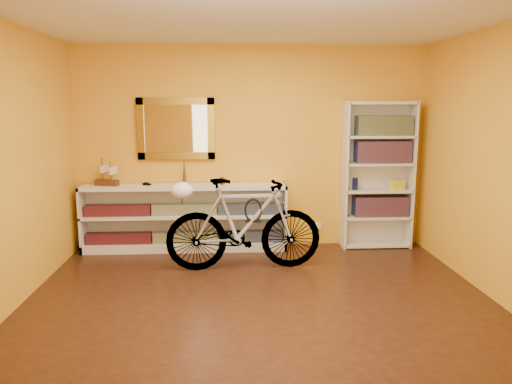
{
  "coord_description": "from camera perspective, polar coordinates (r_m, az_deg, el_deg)",
  "views": [
    {
      "loc": [
        -0.27,
        -4.33,
        1.85
      ],
      "look_at": [
        0.0,
        0.7,
        0.95
      ],
      "focal_mm": 34.3,
      "sensor_mm": 36.0,
      "label": 1
    }
  ],
  "objects": [
    {
      "name": "floor",
      "position": [
        4.72,
        0.47,
        -13.03
      ],
      "size": [
        4.5,
        4.0,
        0.01
      ],
      "primitive_type": "cube",
      "color": "black",
      "rests_on": "ground"
    },
    {
      "name": "ceiling",
      "position": [
        4.4,
        0.53,
        20.0
      ],
      "size": [
        4.5,
        4.0,
        0.01
      ],
      "primitive_type": "cube",
      "color": "silver",
      "rests_on": "ground"
    },
    {
      "name": "back_wall",
      "position": [
        6.36,
        -0.64,
        5.18
      ],
      "size": [
        4.5,
        0.01,
        2.6
      ],
      "primitive_type": "cube",
      "color": "orange",
      "rests_on": "ground"
    },
    {
      "name": "left_wall",
      "position": [
        4.79,
        -27.54,
        2.38
      ],
      "size": [
        0.01,
        4.0,
        2.6
      ],
      "primitive_type": "cube",
      "color": "orange",
      "rests_on": "ground"
    },
    {
      "name": "right_wall",
      "position": [
        5.04,
        27.04,
        2.76
      ],
      "size": [
        0.01,
        4.0,
        2.6
      ],
      "primitive_type": "cube",
      "color": "orange",
      "rests_on": "ground"
    },
    {
      "name": "gilt_mirror",
      "position": [
        6.34,
        -9.31,
        7.3
      ],
      "size": [
        0.98,
        0.06,
        0.78
      ],
      "primitive_type": "cube",
      "color": "#826217",
      "rests_on": "back_wall"
    },
    {
      "name": "wall_socket",
      "position": [
        6.62,
        7.21,
        -3.93
      ],
      "size": [
        0.09,
        0.02,
        0.09
      ],
      "primitive_type": "cube",
      "color": "silver",
      "rests_on": "back_wall"
    },
    {
      "name": "console_unit",
      "position": [
        6.33,
        -8.28,
        -2.97
      ],
      "size": [
        2.6,
        0.35,
        0.85
      ],
      "primitive_type": null,
      "color": "silver",
      "rests_on": "floor"
    },
    {
      "name": "cd_row_lower",
      "position": [
        6.38,
        -8.24,
        -5.24
      ],
      "size": [
        2.5,
        0.13,
        0.14
      ],
      "primitive_type": "cube",
      "color": "black",
      "rests_on": "console_unit"
    },
    {
      "name": "cd_row_upper",
      "position": [
        6.29,
        -8.33,
        -2.04
      ],
      "size": [
        2.5,
        0.13,
        0.14
      ],
      "primitive_type": "cube",
      "color": "#1B517A",
      "rests_on": "console_unit"
    },
    {
      "name": "model_ship",
      "position": [
        6.39,
        -17.05,
        2.27
      ],
      "size": [
        0.31,
        0.19,
        0.35
      ],
      "primitive_type": null,
      "rotation": [
        0.0,
        0.0,
        -0.3
      ],
      "color": "#412112",
      "rests_on": "console_unit"
    },
    {
      "name": "toy_car",
      "position": [
        6.31,
        -12.6,
        0.78
      ],
      "size": [
        0.0,
        0.0,
        0.0
      ],
      "primitive_type": "imported",
      "rotation": [
        0.0,
        0.0,
        1.21
      ],
      "color": "black",
      "rests_on": "console_unit"
    },
    {
      "name": "bronze_ornament",
      "position": [
        6.22,
        -8.36,
        2.4
      ],
      "size": [
        0.06,
        0.06,
        0.35
      ],
      "primitive_type": "cone",
      "color": "brown",
      "rests_on": "console_unit"
    },
    {
      "name": "decorative_orb",
      "position": [
        6.22,
        -3.97,
        1.31
      ],
      "size": [
        0.1,
        0.1,
        0.1
      ],
      "primitive_type": "sphere",
      "color": "brown",
      "rests_on": "console_unit"
    },
    {
      "name": "bookcase",
      "position": [
        6.52,
        14.0,
        1.91
      ],
      "size": [
        0.9,
        0.3,
        1.9
      ],
      "primitive_type": null,
      "color": "silver",
      "rests_on": "floor"
    },
    {
      "name": "book_row_a",
      "position": [
        6.6,
        14.27,
        -1.57
      ],
      "size": [
        0.7,
        0.22,
        0.26
      ],
      "primitive_type": "cube",
      "color": "maroon",
      "rests_on": "bookcase"
    },
    {
      "name": "book_row_b",
      "position": [
        6.5,
        14.54,
        4.57
      ],
      "size": [
        0.7,
        0.22,
        0.28
      ],
      "primitive_type": "cube",
      "color": "maroon",
      "rests_on": "bookcase"
    },
    {
      "name": "book_row_c",
      "position": [
        6.48,
        14.67,
        7.51
      ],
      "size": [
        0.7,
        0.22,
        0.25
      ],
      "primitive_type": "cube",
      "color": "#1A525E",
      "rests_on": "bookcase"
    },
    {
      "name": "travel_mug",
      "position": [
        6.44,
        11.48,
        0.95
      ],
      "size": [
        0.07,
        0.07,
        0.16
      ],
      "primitive_type": "cylinder",
      "color": "navy",
      "rests_on": "bookcase"
    },
    {
      "name": "red_tin",
      "position": [
        6.44,
        12.44,
        7.19
      ],
      "size": [
        0.15,
        0.15,
        0.16
      ],
      "primitive_type": "cube",
      "rotation": [
        0.0,
        0.0,
        0.21
      ],
      "color": "maroon",
      "rests_on": "bookcase"
    },
    {
      "name": "yellow_bag",
      "position": [
        6.58,
        16.14,
        0.82
      ],
      "size": [
        0.19,
        0.15,
        0.13
      ],
      "primitive_type": "cube",
      "rotation": [
        0.0,
        0.0,
        0.22
      ],
      "color": "yellow",
      "rests_on": "bookcase"
    },
    {
      "name": "bicycle",
      "position": [
        5.51,
        -1.42,
        -3.77
      ],
      "size": [
        0.56,
        1.81,
        1.05
      ],
      "primitive_type": "imported",
      "rotation": [
        0.0,
        0.0,
        1.63
      ],
      "color": "silver",
      "rests_on": "floor"
    },
    {
      "name": "helmet",
      "position": [
        5.41,
        -8.66,
        0.18
      ],
      "size": [
        0.25,
        0.24,
        0.19
      ],
      "primitive_type": "ellipsoid",
      "color": "white",
      "rests_on": "bicycle"
    },
    {
      "name": "u_lock",
      "position": [
        5.49,
        -0.33,
        -2.14
      ],
      "size": [
        0.2,
        0.02,
        0.2
      ],
      "primitive_type": "torus",
      "rotation": [
        1.57,
        0.0,
        0.0
      ],
      "color": "black",
      "rests_on": "bicycle"
    }
  ]
}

